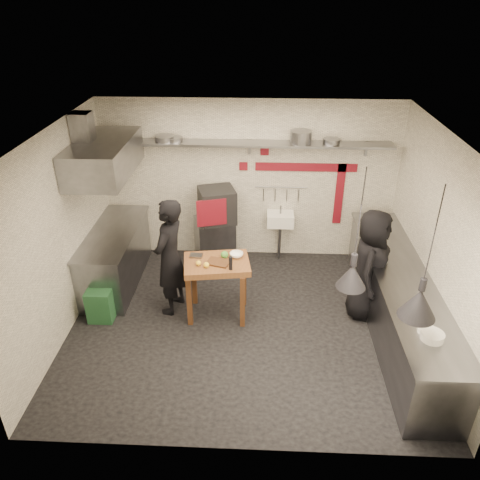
{
  "coord_description": "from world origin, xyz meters",
  "views": [
    {
      "loc": [
        0.19,
        -5.4,
        4.38
      ],
      "look_at": [
        -0.08,
        0.3,
        1.24
      ],
      "focal_mm": 35.0,
      "sensor_mm": 36.0,
      "label": 1
    }
  ],
  "objects_px": {
    "green_bin": "(101,304)",
    "chef_left": "(170,257)",
    "prep_table": "(217,288)",
    "chef_right": "(370,265)",
    "combi_oven": "(217,205)",
    "oven_stand": "(215,240)"
  },
  "relations": [
    {
      "from": "green_bin",
      "to": "prep_table",
      "type": "distance_m",
      "value": 1.72
    },
    {
      "from": "chef_right",
      "to": "oven_stand",
      "type": "bearing_deg",
      "value": 77.4
    },
    {
      "from": "oven_stand",
      "to": "combi_oven",
      "type": "height_order",
      "value": "combi_oven"
    },
    {
      "from": "combi_oven",
      "to": "prep_table",
      "type": "relative_size",
      "value": 0.63
    },
    {
      "from": "oven_stand",
      "to": "combi_oven",
      "type": "distance_m",
      "value": 0.69
    },
    {
      "from": "green_bin",
      "to": "chef_left",
      "type": "xyz_separation_m",
      "value": [
        1.01,
        0.28,
        0.65
      ]
    },
    {
      "from": "prep_table",
      "to": "green_bin",
      "type": "bearing_deg",
      "value": 177.28
    },
    {
      "from": "oven_stand",
      "to": "green_bin",
      "type": "xyz_separation_m",
      "value": [
        -1.52,
        -1.74,
        -0.15
      ]
    },
    {
      "from": "green_bin",
      "to": "chef_left",
      "type": "distance_m",
      "value": 1.24
    },
    {
      "from": "prep_table",
      "to": "chef_right",
      "type": "height_order",
      "value": "chef_right"
    },
    {
      "from": "prep_table",
      "to": "chef_left",
      "type": "bearing_deg",
      "value": 162.65
    },
    {
      "from": "oven_stand",
      "to": "prep_table",
      "type": "height_order",
      "value": "prep_table"
    },
    {
      "from": "combi_oven",
      "to": "chef_right",
      "type": "distance_m",
      "value": 2.73
    },
    {
      "from": "green_bin",
      "to": "chef_left",
      "type": "bearing_deg",
      "value": 15.3
    },
    {
      "from": "oven_stand",
      "to": "chef_right",
      "type": "height_order",
      "value": "chef_right"
    },
    {
      "from": "green_bin",
      "to": "chef_right",
      "type": "xyz_separation_m",
      "value": [
        3.89,
        0.29,
        0.6
      ]
    },
    {
      "from": "combi_oven",
      "to": "prep_table",
      "type": "height_order",
      "value": "combi_oven"
    },
    {
      "from": "oven_stand",
      "to": "chef_left",
      "type": "distance_m",
      "value": 1.63
    },
    {
      "from": "combi_oven",
      "to": "prep_table",
      "type": "xyz_separation_m",
      "value": [
        0.13,
        -1.54,
        -0.63
      ]
    },
    {
      "from": "combi_oven",
      "to": "green_bin",
      "type": "xyz_separation_m",
      "value": [
        -1.58,
        -1.71,
        -0.84
      ]
    },
    {
      "from": "combi_oven",
      "to": "green_bin",
      "type": "distance_m",
      "value": 2.47
    },
    {
      "from": "oven_stand",
      "to": "chef_right",
      "type": "relative_size",
      "value": 0.47
    }
  ]
}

